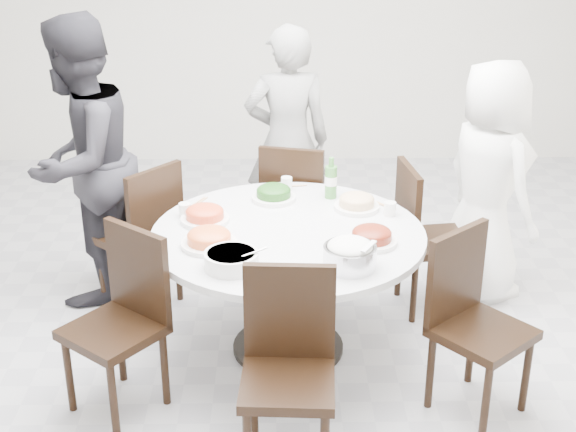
{
  "coord_description": "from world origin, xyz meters",
  "views": [
    {
      "loc": [
        0.01,
        -4.29,
        2.57
      ],
      "look_at": [
        0.07,
        -0.27,
        0.82
      ],
      "focal_mm": 50.0,
      "sensor_mm": 36.0,
      "label": 1
    }
  ],
  "objects_px": {
    "diner_left": "(81,162)",
    "soup_bowl": "(231,260)",
    "chair_nw": "(137,234)",
    "dining_table": "(288,292)",
    "diner_right": "(488,182)",
    "chair_ne": "(435,238)",
    "chair_s": "(288,379)",
    "rice_bowl": "(350,257)",
    "diner_middle": "(287,142)",
    "beverage_bottle": "(331,178)",
    "chair_se": "(483,329)",
    "chair_n": "(297,207)",
    "chair_sw": "(113,327)"
  },
  "relations": [
    {
      "from": "diner_left",
      "to": "diner_middle",
      "type": "bearing_deg",
      "value": 137.14
    },
    {
      "from": "dining_table",
      "to": "diner_left",
      "type": "xyz_separation_m",
      "value": [
        -1.27,
        0.7,
        0.53
      ]
    },
    {
      "from": "diner_left",
      "to": "chair_se",
      "type": "bearing_deg",
      "value": 80.4
    },
    {
      "from": "chair_ne",
      "to": "rice_bowl",
      "type": "distance_m",
      "value": 1.15
    },
    {
      "from": "dining_table",
      "to": "diner_left",
      "type": "distance_m",
      "value": 1.54
    },
    {
      "from": "chair_ne",
      "to": "diner_left",
      "type": "relative_size",
      "value": 0.52
    },
    {
      "from": "chair_n",
      "to": "diner_middle",
      "type": "xyz_separation_m",
      "value": [
        -0.06,
        0.36,
        0.34
      ]
    },
    {
      "from": "chair_s",
      "to": "rice_bowl",
      "type": "distance_m",
      "value": 0.72
    },
    {
      "from": "chair_se",
      "to": "chair_nw",
      "type": "bearing_deg",
      "value": 108.11
    },
    {
      "from": "chair_s",
      "to": "diner_middle",
      "type": "distance_m",
      "value": 2.36
    },
    {
      "from": "diner_right",
      "to": "diner_left",
      "type": "xyz_separation_m",
      "value": [
        -2.53,
        0.02,
        0.14
      ]
    },
    {
      "from": "chair_ne",
      "to": "chair_sw",
      "type": "xyz_separation_m",
      "value": [
        -1.8,
        -1.02,
        0.0
      ]
    },
    {
      "from": "chair_se",
      "to": "diner_middle",
      "type": "distance_m",
      "value": 2.17
    },
    {
      "from": "beverage_bottle",
      "to": "chair_nw",
      "type": "bearing_deg",
      "value": 175.77
    },
    {
      "from": "chair_se",
      "to": "diner_right",
      "type": "height_order",
      "value": "diner_right"
    },
    {
      "from": "dining_table",
      "to": "diner_middle",
      "type": "xyz_separation_m",
      "value": [
        0.02,
        1.35,
        0.44
      ]
    },
    {
      "from": "rice_bowl",
      "to": "soup_bowl",
      "type": "distance_m",
      "value": 0.59
    },
    {
      "from": "soup_bowl",
      "to": "chair_n",
      "type": "bearing_deg",
      "value": 75.6
    },
    {
      "from": "diner_right",
      "to": "rice_bowl",
      "type": "height_order",
      "value": "diner_right"
    },
    {
      "from": "chair_n",
      "to": "rice_bowl",
      "type": "bearing_deg",
      "value": 112.86
    },
    {
      "from": "chair_s",
      "to": "beverage_bottle",
      "type": "relative_size",
      "value": 3.76
    },
    {
      "from": "diner_middle",
      "to": "rice_bowl",
      "type": "bearing_deg",
      "value": 93.69
    },
    {
      "from": "diner_right",
      "to": "chair_nw",
      "type": "bearing_deg",
      "value": 67.67
    },
    {
      "from": "dining_table",
      "to": "chair_se",
      "type": "relative_size",
      "value": 1.58
    },
    {
      "from": "diner_right",
      "to": "diner_middle",
      "type": "relative_size",
      "value": 0.94
    },
    {
      "from": "dining_table",
      "to": "beverage_bottle",
      "type": "relative_size",
      "value": 5.94
    },
    {
      "from": "chair_ne",
      "to": "chair_se",
      "type": "xyz_separation_m",
      "value": [
        0.04,
        -1.06,
        0.0
      ]
    },
    {
      "from": "rice_bowl",
      "to": "chair_se",
      "type": "bearing_deg",
      "value": -12.09
    },
    {
      "from": "dining_table",
      "to": "chair_ne",
      "type": "xyz_separation_m",
      "value": [
        0.92,
        0.48,
        0.1
      ]
    },
    {
      "from": "chair_ne",
      "to": "diner_right",
      "type": "relative_size",
      "value": 0.62
    },
    {
      "from": "diner_middle",
      "to": "chair_se",
      "type": "bearing_deg",
      "value": 110.75
    },
    {
      "from": "diner_middle",
      "to": "rice_bowl",
      "type": "height_order",
      "value": "diner_middle"
    },
    {
      "from": "chair_ne",
      "to": "chair_s",
      "type": "distance_m",
      "value": 1.74
    },
    {
      "from": "chair_nw",
      "to": "soup_bowl",
      "type": "relative_size",
      "value": 3.5
    },
    {
      "from": "diner_right",
      "to": "rice_bowl",
      "type": "relative_size",
      "value": 5.8
    },
    {
      "from": "diner_right",
      "to": "diner_left",
      "type": "height_order",
      "value": "diner_left"
    },
    {
      "from": "diner_middle",
      "to": "chair_ne",
      "type": "bearing_deg",
      "value": 130.73
    },
    {
      "from": "chair_s",
      "to": "diner_right",
      "type": "xyz_separation_m",
      "value": [
        1.28,
        1.66,
        0.29
      ]
    },
    {
      "from": "chair_nw",
      "to": "dining_table",
      "type": "bearing_deg",
      "value": 98.57
    },
    {
      "from": "chair_ne",
      "to": "chair_s",
      "type": "relative_size",
      "value": 1.0
    },
    {
      "from": "diner_right",
      "to": "soup_bowl",
      "type": "height_order",
      "value": "diner_right"
    },
    {
      "from": "dining_table",
      "to": "chair_ne",
      "type": "relative_size",
      "value": 1.58
    },
    {
      "from": "chair_n",
      "to": "chair_se",
      "type": "distance_m",
      "value": 1.8
    },
    {
      "from": "diner_middle",
      "to": "beverage_bottle",
      "type": "distance_m",
      "value": 0.9
    },
    {
      "from": "dining_table",
      "to": "diner_right",
      "type": "height_order",
      "value": "diner_right"
    },
    {
      "from": "chair_nw",
      "to": "diner_right",
      "type": "relative_size",
      "value": 0.62
    },
    {
      "from": "dining_table",
      "to": "chair_s",
      "type": "height_order",
      "value": "chair_s"
    },
    {
      "from": "chair_ne",
      "to": "chair_se",
      "type": "bearing_deg",
      "value": 174.68
    },
    {
      "from": "diner_left",
      "to": "soup_bowl",
      "type": "xyz_separation_m",
      "value": [
        0.98,
        -1.13,
        -0.11
      ]
    },
    {
      "from": "dining_table",
      "to": "diner_middle",
      "type": "distance_m",
      "value": 1.42
    }
  ]
}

